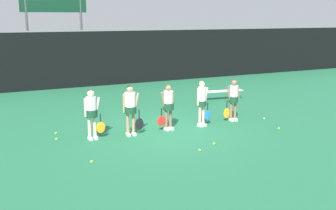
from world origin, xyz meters
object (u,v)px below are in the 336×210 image
Objects in this scene: player_2 at (168,104)px; player_3 at (202,100)px; tennis_ball_0 at (226,115)px; tennis_ball_6 at (56,139)px; bench_courtside at (222,92)px; player_4 at (233,96)px; tennis_ball_7 at (279,128)px; tennis_ball_5 at (56,133)px; tennis_ball_4 at (264,119)px; player_0 at (92,110)px; tennis_ball_8 at (230,116)px; tennis_ball_3 at (200,150)px; tennis_ball_1 at (92,162)px; tennis_ball_2 at (214,144)px; player_1 at (130,106)px; scoreboard at (54,8)px.

player_3 reaches higher than player_2.
tennis_ball_6 is (-6.69, -0.34, 0.00)m from tennis_ball_0.
bench_courtside is 3.91m from player_4.
tennis_ball_0 is 1.06× the size of tennis_ball_7.
bench_courtside is 1.27× the size of player_3.
tennis_ball_0 is 6.60m from tennis_ball_5.
player_0 is at bearing 176.97° from tennis_ball_4.
tennis_ball_5 is at bearing 175.68° from tennis_ball_8.
tennis_ball_8 reaches higher than tennis_ball_3.
tennis_ball_1 is 2.52m from tennis_ball_6.
tennis_ball_1 is 1.03× the size of tennis_ball_7.
tennis_ball_5 reaches higher than tennis_ball_3.
tennis_ball_3 is at bearing -154.55° from tennis_ball_2.
player_1 is at bearing 170.96° from player_3.
player_1 is 25.54× the size of tennis_ball_3.
player_0 reaches higher than bench_courtside.
tennis_ball_1 is 3.17m from tennis_ball_5.
player_0 is 1.74m from tennis_ball_5.
tennis_ball_1 is (-6.01, -2.09, -0.91)m from player_4.
player_3 is at bearing -5.77° from tennis_ball_6.
tennis_ball_7 is (6.81, 0.40, -0.00)m from tennis_ball_1.
scoreboard is at bearing 96.68° from tennis_ball_3.
player_3 is 5.19m from tennis_ball_6.
player_3 is 2.82m from tennis_ball_4.
bench_courtside is 8.00m from player_0.
tennis_ball_7 is at bearing -17.87° from player_0.
tennis_ball_5 is (-8.17, -2.40, -0.35)m from bench_courtside.
player_1 is 24.00× the size of tennis_ball_4.
tennis_ball_1 is at bearing -157.09° from tennis_ball_8.
player_3 is 23.86× the size of tennis_ball_8.
scoreboard is 12.08m from tennis_ball_6.
player_2 is at bearing -3.90° from player_0.
player_1 is at bearing 162.51° from tennis_ball_7.
tennis_ball_3 is at bearing -96.55° from player_2.
tennis_ball_2 is at bearing 25.45° from tennis_ball_3.
player_2 is 24.29× the size of tennis_ball_3.
tennis_ball_1 is at bearing -153.77° from player_4.
player_3 is (1.31, -0.07, 0.02)m from player_2.
player_3 is 24.00× the size of tennis_ball_2.
tennis_ball_2 reaches higher than tennis_ball_7.
player_4 is (4.52, -11.47, -3.42)m from scoreboard.
tennis_ball_7 is at bearing -57.71° from player_4.
bench_courtside is 29.48× the size of tennis_ball_6.
tennis_ball_1 is at bearing -155.54° from tennis_ball_0.
bench_courtside is 1.24× the size of player_1.
player_0 is 2.35m from tennis_ball_1.
tennis_ball_4 is at bearing -10.17° from player_4.
scoreboard is 80.87× the size of tennis_ball_8.
bench_courtside is at bearing 62.67° from tennis_ball_8.
tennis_ball_1 is at bearing 172.20° from tennis_ball_3.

